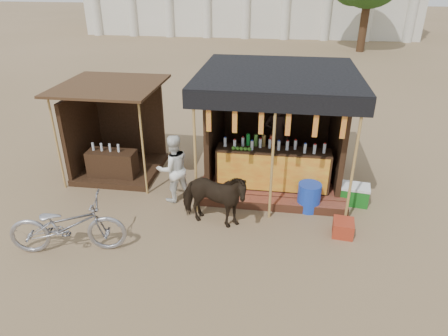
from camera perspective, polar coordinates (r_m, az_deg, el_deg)
ground at (r=7.65m, az=-1.79°, el=-12.78°), size 120.00×120.00×0.00m
main_stall at (r=9.94m, az=7.23°, el=3.75°), size 3.60×3.61×2.78m
secondary_stall at (r=10.77m, az=-15.63°, el=3.76°), size 2.40×2.40×2.38m
cow at (r=8.19m, az=-1.53°, el=-4.42°), size 1.60×0.94×1.27m
motorbike at (r=8.06m, az=-21.47°, el=-7.63°), size 2.26×1.20×1.13m
bystander at (r=9.10m, az=-7.24°, el=-0.06°), size 0.99×0.94×1.61m
blue_barrel at (r=9.06m, az=12.05°, el=-4.06°), size 0.52×0.52×0.64m
red_crate at (r=8.50m, az=16.64°, el=-8.19°), size 0.45×0.48×0.32m
cooler at (r=9.61m, az=18.11°, el=-3.58°), size 0.69×0.52×0.46m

